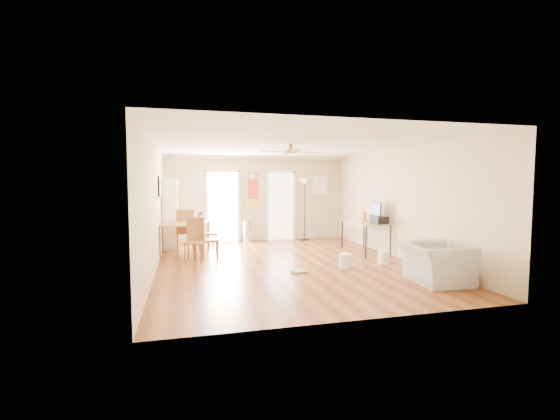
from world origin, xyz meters
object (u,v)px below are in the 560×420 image
object	(u,v)px
dining_table	(186,238)
dining_chair_right_b	(210,238)
dining_chair_near	(194,240)
printer	(379,220)
trash_can	(248,231)
dining_chair_far	(185,230)
computer_desk	(365,237)
dining_chair_right_a	(207,231)
wastebasket_a	(345,261)
bookshelf	(171,213)
torchiere_lamp	(305,210)
wastebasket_b	(384,257)
armchair	(436,264)

from	to	relation	value
dining_table	dining_chair_right_b	world-z (taller)	dining_chair_right_b
dining_chair_near	dining_chair_right_b	bearing A→B (deg)	52.14
dining_chair_near	printer	size ratio (longest dim) A/B	2.75
trash_can	dining_chair_far	bearing A→B (deg)	-152.71
computer_desk	trash_can	bearing A→B (deg)	138.55
dining_chair_right_a	trash_can	xyz separation A→B (m)	(1.27, 1.23, -0.20)
dining_table	wastebasket_a	bearing A→B (deg)	-37.38
bookshelf	dining_table	distance (m)	1.13
bookshelf	dining_chair_far	distance (m)	0.71
dining_table	dining_chair_far	bearing A→B (deg)	91.00
dining_table	dining_chair_near	size ratio (longest dim) A/B	1.63
trash_can	printer	distance (m)	4.02
dining_chair_right_b	printer	size ratio (longest dim) A/B	2.78
torchiere_lamp	trash_can	bearing A→B (deg)	178.33
dining_chair_right_b	wastebasket_a	bearing A→B (deg)	-118.98
bookshelf	printer	xyz separation A→B (m)	(4.99, -2.34, -0.08)
dining_chair_right_a	computer_desk	xyz separation A→B (m)	(3.93, -1.12, -0.13)
dining_chair_near	wastebasket_a	size ratio (longest dim) A/B	3.31
bookshelf	wastebasket_b	xyz separation A→B (m)	(4.63, -3.23, -0.81)
bookshelf	wastebasket_b	world-z (taller)	bookshelf
bookshelf	trash_can	bearing A→B (deg)	2.31
printer	armchair	bearing A→B (deg)	-101.12
bookshelf	armchair	distance (m)	6.81
dining_chair_far	trash_can	bearing A→B (deg)	-152.76
dining_chair_far	printer	world-z (taller)	dining_chair_far
computer_desk	wastebasket_b	distance (m)	1.44
dining_chair_far	wastebasket_b	size ratio (longest dim) A/B	3.77
dining_chair_right_b	computer_desk	size ratio (longest dim) A/B	0.68
wastebasket_a	armchair	xyz separation A→B (m)	(1.06, -1.52, 0.21)
dining_chair_near	wastebasket_a	xyz separation A→B (m)	(3.06, -1.39, -0.34)
dining_chair_far	torchiere_lamp	size ratio (longest dim) A/B	0.57
armchair	dining_chair_right_b	bearing A→B (deg)	54.54
trash_can	dining_chair_right_b	bearing A→B (deg)	-119.94
torchiere_lamp	computer_desk	distance (m)	2.53
armchair	wastebasket_a	bearing A→B (deg)	39.88
bookshelf	dining_chair_right_b	distance (m)	2.00
bookshelf	computer_desk	world-z (taller)	bookshelf
dining_chair_right_b	wastebasket_b	bearing A→B (deg)	-109.43
dining_chair_right_a	torchiere_lamp	bearing A→B (deg)	-77.81
dining_chair_right_b	dining_chair_near	world-z (taller)	dining_chair_right_b
dining_chair_right_a	computer_desk	size ratio (longest dim) A/B	0.71
armchair	trash_can	bearing A→B (deg)	29.60
bookshelf	wastebasket_b	bearing A→B (deg)	-45.64
wastebasket_a	wastebasket_b	distance (m)	1.01
dining_table	dining_chair_near	world-z (taller)	dining_chair_near
printer	torchiere_lamp	bearing A→B (deg)	105.28
dining_chair_right_a	printer	bearing A→B (deg)	-120.82
bookshelf	armchair	size ratio (longest dim) A/B	1.75
dining_chair_far	dining_chair_near	bearing A→B (deg)	96.91
dining_chair_far	trash_can	xyz separation A→B (m)	(1.83, 0.95, -0.22)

